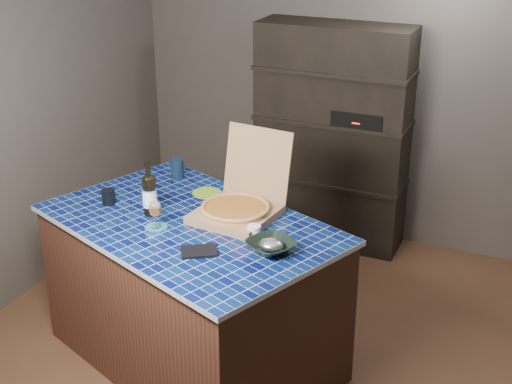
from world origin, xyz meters
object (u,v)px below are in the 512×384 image
at_px(kitchen_island, 193,292).
at_px(bowl, 271,246).
at_px(pizza_box, 238,206).
at_px(wine_glass, 155,209).
at_px(dvd_case, 199,251).
at_px(mead_bottle, 150,194).

height_order(kitchen_island, bowl, bowl).
distance_m(pizza_box, wine_glass, 0.49).
height_order(wine_glass, dvd_case, wine_glass).
bearing_deg(kitchen_island, mead_bottle, -158.82).
height_order(dvd_case, bowl, bowl).
bearing_deg(kitchen_island, dvd_case, -32.21).
bearing_deg(pizza_box, kitchen_island, -135.33).
bearing_deg(kitchen_island, pizza_box, 60.48).
bearing_deg(mead_bottle, bowl, -9.68).
height_order(mead_bottle, wine_glass, mead_bottle).
distance_m(kitchen_island, wine_glass, 0.62).
xyz_separation_m(kitchen_island, dvd_case, (0.23, -0.31, 0.48)).
bearing_deg(wine_glass, kitchen_island, 44.93).
relative_size(mead_bottle, dvd_case, 1.72).
xyz_separation_m(pizza_box, bowl, (0.35, -0.32, -0.04)).
height_order(kitchen_island, wine_glass, wine_glass).
distance_m(mead_bottle, wine_glass, 0.19).
relative_size(kitchen_island, mead_bottle, 6.09).
bearing_deg(pizza_box, mead_bottle, -154.14).
bearing_deg(dvd_case, wine_glass, -146.65).
relative_size(pizza_box, wine_glass, 3.51).
bearing_deg(dvd_case, bowl, 83.75).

